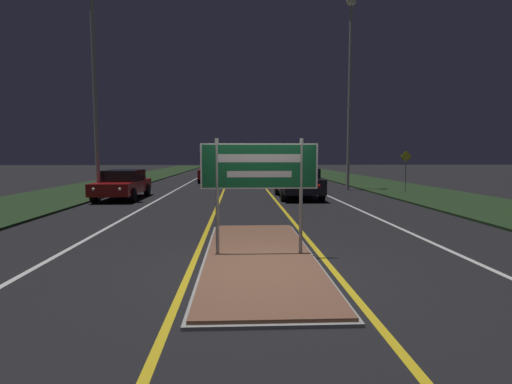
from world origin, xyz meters
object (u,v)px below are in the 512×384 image
at_px(car_receding_0, 298,182).
at_px(car_receding_1, 283,175).
at_px(streetlight_right_near, 350,64).
at_px(car_approaching_0, 123,184).
at_px(highway_sign, 259,171).
at_px(streetlight_left_near, 94,66).
at_px(car_receding_2, 272,169).
at_px(car_approaching_1, 212,172).
at_px(warning_sign, 406,167).

bearing_deg(car_receding_0, car_receding_1, 88.59).
relative_size(streetlight_right_near, car_approaching_0, 2.43).
xyz_separation_m(highway_sign, streetlight_left_near, (-6.67, 10.10, 4.17)).
relative_size(car_receding_1, car_receding_2, 0.99).
xyz_separation_m(streetlight_right_near, car_receding_2, (-3.24, 15.18, -6.62)).
bearing_deg(car_approaching_1, car_receding_2, 54.58).
height_order(highway_sign, car_receding_1, highway_sign).
relative_size(highway_sign, streetlight_left_near, 0.25).
height_order(streetlight_left_near, car_approaching_1, streetlight_left_near).
bearing_deg(car_receding_0, car_receding_2, 88.87).
xyz_separation_m(streetlight_right_near, car_receding_0, (-3.63, -4.24, -6.62)).
height_order(car_receding_0, car_receding_1, car_receding_0).
bearing_deg(car_approaching_0, highway_sign, -62.39).
height_order(car_receding_2, car_approaching_0, car_receding_2).
relative_size(streetlight_right_near, car_receding_1, 2.71).
height_order(streetlight_left_near, car_receding_1, streetlight_left_near).
relative_size(car_approaching_0, warning_sign, 2.07).
relative_size(highway_sign, car_receding_1, 0.56).
relative_size(car_receding_0, car_receding_1, 1.17).
height_order(streetlight_right_near, car_receding_1, streetlight_right_near).
distance_m(car_receding_1, car_receding_2, 11.28).
bearing_deg(warning_sign, car_approaching_0, -172.37).
relative_size(highway_sign, streetlight_right_near, 0.21).
bearing_deg(streetlight_left_near, car_receding_0, 8.07).
distance_m(car_receding_2, car_approaching_0, 21.34).
bearing_deg(highway_sign, warning_sign, 57.04).
bearing_deg(warning_sign, car_receding_0, -162.46).
xyz_separation_m(car_receding_2, car_approaching_0, (-8.83, -19.43, -0.07)).
relative_size(car_receding_0, car_receding_2, 1.16).
bearing_deg(car_approaching_0, car_receding_1, 43.31).
xyz_separation_m(highway_sign, car_receding_2, (2.87, 30.82, -0.97)).
height_order(car_approaching_1, warning_sign, warning_sign).
distance_m(streetlight_left_near, car_approaching_1, 14.73).
height_order(highway_sign, streetlight_right_near, streetlight_right_near).
bearing_deg(highway_sign, car_receding_1, 82.16).
relative_size(streetlight_right_near, car_receding_2, 2.70).
xyz_separation_m(streetlight_right_near, car_approaching_0, (-12.07, -4.25, -6.68)).
height_order(car_receding_1, car_approaching_0, car_receding_1).
distance_m(car_receding_0, car_approaching_0, 8.45).
bearing_deg(car_receding_2, streetlight_left_near, -114.72).
xyz_separation_m(car_receding_0, car_receding_2, (0.38, 19.42, -0.00)).
distance_m(car_receding_1, car_approaching_0, 11.88).
relative_size(car_receding_1, car_approaching_1, 0.89).
height_order(car_approaching_0, car_approaching_1, car_approaching_1).
bearing_deg(car_receding_1, car_receding_0, -91.41).
xyz_separation_m(car_receding_0, car_approaching_0, (-8.45, -0.01, -0.07)).
bearing_deg(warning_sign, highway_sign, -122.96).
bearing_deg(car_receding_0, car_approaching_1, 112.81).
height_order(car_receding_2, car_approaching_1, car_receding_2).
height_order(car_receding_0, car_receding_2, car_receding_2).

